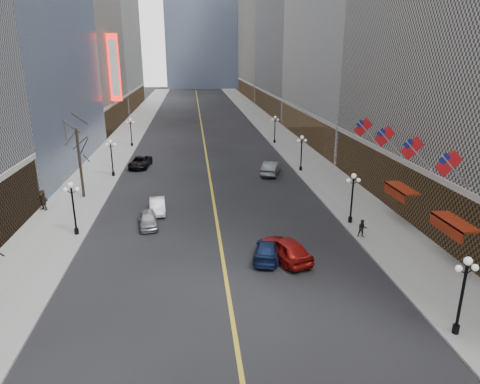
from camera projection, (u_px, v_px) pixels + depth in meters
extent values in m
cube|color=gray|center=(282.00, 139.00, 76.22)|extent=(6.00, 230.00, 0.15)
cube|color=gray|center=(122.00, 142.00, 73.27)|extent=(6.00, 230.00, 0.15)
cube|color=gold|center=(202.00, 131.00, 84.22)|extent=(0.25, 200.00, 0.02)
cube|color=brown|center=(430.00, 197.00, 37.14)|extent=(2.80, 41.00, 5.00)
cube|color=brown|center=(310.00, 126.00, 74.02)|extent=(2.80, 35.00, 5.00)
cube|color=gray|center=(320.00, 13.00, 104.58)|extent=(26.00, 40.00, 48.00)
cube|color=brown|center=(271.00, 102.00, 109.95)|extent=(2.80, 39.00, 5.00)
cube|color=#A39987|center=(284.00, 2.00, 143.08)|extent=(26.00, 46.00, 62.00)
cube|color=brown|center=(249.00, 89.00, 150.60)|extent=(2.80, 45.00, 5.00)
cube|color=brown|center=(112.00, 114.00, 88.10)|extent=(2.80, 29.00, 5.00)
cube|color=brown|center=(133.00, 98.00, 120.25)|extent=(2.80, 37.00, 5.00)
cylinder|color=black|center=(456.00, 329.00, 22.94)|extent=(0.36, 0.36, 0.50)
cylinder|color=black|center=(461.00, 300.00, 22.40)|extent=(0.16, 0.16, 4.00)
sphere|color=white|center=(468.00, 261.00, 21.69)|extent=(0.44, 0.44, 0.44)
sphere|color=white|center=(459.00, 268.00, 21.77)|extent=(0.36, 0.36, 0.36)
sphere|color=white|center=(475.00, 268.00, 21.86)|extent=(0.36, 0.36, 0.36)
cylinder|color=black|center=(350.00, 220.00, 38.07)|extent=(0.36, 0.36, 0.50)
cylinder|color=black|center=(352.00, 201.00, 37.53)|extent=(0.16, 0.16, 4.00)
sphere|color=white|center=(354.00, 176.00, 36.82)|extent=(0.44, 0.44, 0.44)
sphere|color=white|center=(348.00, 180.00, 36.90)|extent=(0.36, 0.36, 0.36)
sphere|color=white|center=(359.00, 180.00, 36.99)|extent=(0.36, 0.36, 0.36)
cylinder|color=black|center=(301.00, 168.00, 55.09)|extent=(0.36, 0.36, 0.50)
cylinder|color=black|center=(301.00, 155.00, 54.55)|extent=(0.16, 0.16, 4.00)
sphere|color=white|center=(302.00, 137.00, 53.84)|extent=(0.44, 0.44, 0.44)
sphere|color=white|center=(298.00, 141.00, 53.92)|extent=(0.36, 0.36, 0.36)
sphere|color=white|center=(305.00, 140.00, 54.01)|extent=(0.36, 0.36, 0.36)
cylinder|color=black|center=(275.00, 141.00, 72.11)|extent=(0.36, 0.36, 0.50)
cylinder|color=black|center=(275.00, 131.00, 71.57)|extent=(0.16, 0.16, 4.00)
sphere|color=white|center=(275.00, 117.00, 70.86)|extent=(0.44, 0.44, 0.44)
sphere|color=white|center=(272.00, 120.00, 70.94)|extent=(0.36, 0.36, 0.36)
sphere|color=white|center=(278.00, 120.00, 71.03)|extent=(0.36, 0.36, 0.36)
cylinder|color=black|center=(77.00, 231.00, 35.58)|extent=(0.36, 0.36, 0.50)
cylinder|color=black|center=(74.00, 212.00, 35.04)|extent=(0.16, 0.16, 4.00)
sphere|color=white|center=(71.00, 185.00, 34.33)|extent=(0.44, 0.44, 0.44)
sphere|color=white|center=(65.00, 190.00, 34.41)|extent=(0.36, 0.36, 0.36)
sphere|color=white|center=(77.00, 189.00, 34.50)|extent=(0.36, 0.36, 0.36)
cylinder|color=black|center=(113.00, 174.00, 52.60)|extent=(0.36, 0.36, 0.50)
cylinder|color=black|center=(112.00, 160.00, 52.06)|extent=(0.16, 0.16, 4.00)
sphere|color=white|center=(110.00, 141.00, 51.35)|extent=(0.44, 0.44, 0.44)
sphere|color=white|center=(107.00, 145.00, 51.43)|extent=(0.36, 0.36, 0.36)
sphere|color=white|center=(114.00, 145.00, 51.52)|extent=(0.36, 0.36, 0.36)
cylinder|color=black|center=(132.00, 144.00, 69.62)|extent=(0.36, 0.36, 0.50)
cylinder|color=black|center=(131.00, 134.00, 69.08)|extent=(0.16, 0.16, 4.00)
sphere|color=white|center=(130.00, 120.00, 68.37)|extent=(0.44, 0.44, 0.44)
sphere|color=white|center=(127.00, 122.00, 68.45)|extent=(0.36, 0.36, 0.36)
sphere|color=white|center=(133.00, 122.00, 68.54)|extent=(0.36, 0.36, 0.36)
cylinder|color=#B2B2B7|center=(456.00, 173.00, 28.95)|extent=(2.49, 0.12, 2.49)
cube|color=red|center=(449.00, 164.00, 28.68)|extent=(1.94, 0.04, 1.94)
cube|color=navy|center=(445.00, 159.00, 28.54)|extent=(0.88, 0.06, 0.88)
cylinder|color=#B2B2B7|center=(419.00, 156.00, 33.68)|extent=(2.49, 0.12, 2.49)
cube|color=red|center=(412.00, 148.00, 33.41)|extent=(1.94, 0.04, 1.94)
cube|color=navy|center=(409.00, 144.00, 33.27)|extent=(0.88, 0.06, 0.88)
cylinder|color=#B2B2B7|center=(391.00, 143.00, 38.41)|extent=(2.49, 0.12, 2.49)
cube|color=red|center=(385.00, 136.00, 38.14)|extent=(1.94, 0.04, 1.94)
cube|color=navy|center=(381.00, 133.00, 37.99)|extent=(0.88, 0.06, 0.88)
cylinder|color=#B2B2B7|center=(369.00, 134.00, 43.14)|extent=(2.49, 0.12, 2.49)
cube|color=red|center=(363.00, 127.00, 42.87)|extent=(1.94, 0.04, 1.94)
cube|color=navy|center=(360.00, 124.00, 42.72)|extent=(0.88, 0.06, 0.88)
cube|color=maroon|center=(455.00, 222.00, 30.12)|extent=(1.40, 4.00, 0.15)
cube|color=maroon|center=(446.00, 227.00, 30.17)|extent=(0.10, 4.00, 0.90)
cube|color=maroon|center=(402.00, 188.00, 37.68)|extent=(1.40, 4.00, 0.15)
cube|color=maroon|center=(394.00, 193.00, 37.73)|extent=(0.10, 4.00, 0.90)
cube|color=red|center=(114.00, 68.00, 78.85)|extent=(2.00, 0.50, 12.00)
cube|color=white|center=(115.00, 68.00, 78.86)|extent=(1.40, 0.55, 10.00)
cylinder|color=#2D231C|center=(80.00, 164.00, 43.82)|extent=(0.28, 0.28, 7.20)
imported|color=#96989D|center=(148.00, 219.00, 37.41)|extent=(2.14, 4.14, 1.34)
imported|color=silver|center=(157.00, 206.00, 40.73)|extent=(1.77, 4.16, 1.33)
imported|color=black|center=(140.00, 162.00, 56.96)|extent=(3.00, 5.43, 1.44)
imported|color=#14224B|center=(268.00, 250.00, 31.60)|extent=(2.98, 4.90, 1.33)
imported|color=maroon|center=(286.00, 249.00, 31.35)|extent=(3.60, 5.42, 1.71)
imported|color=#555C5E|center=(271.00, 168.00, 53.60)|extent=(3.46, 5.50, 1.71)
imported|color=black|center=(362.00, 228.00, 34.85)|extent=(0.81, 0.56, 1.51)
imported|color=#32261B|center=(43.00, 200.00, 40.92)|extent=(1.79, 1.52, 1.98)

